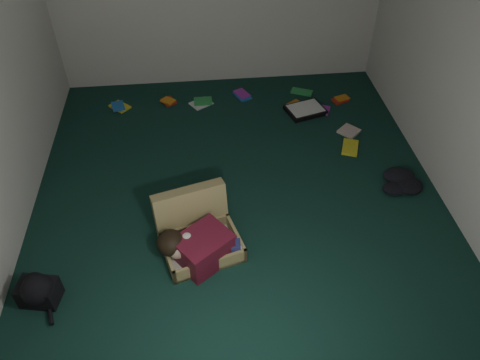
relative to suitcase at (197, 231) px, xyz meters
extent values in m
plane|color=#113128|center=(0.42, 0.55, -0.14)|extent=(4.50, 4.50, 0.00)
plane|color=silver|center=(0.42, -1.70, 1.16)|extent=(4.50, 0.00, 4.50)
plane|color=silver|center=(2.42, 0.55, 1.16)|extent=(0.00, 4.50, 4.50)
cube|color=tan|center=(0.04, -0.13, -0.07)|extent=(0.76, 0.63, 0.15)
cube|color=silver|center=(0.04, -0.13, -0.11)|extent=(0.69, 0.56, 0.02)
cube|color=tan|center=(-0.05, 0.17, 0.09)|extent=(0.69, 0.37, 0.48)
cube|color=silver|center=(0.02, -0.15, 0.02)|extent=(0.32, 0.26, 0.21)
sphere|color=tan|center=(-0.17, -0.23, 0.07)|extent=(0.18, 0.18, 0.18)
ellipsoid|color=black|center=(-0.22, -0.19, 0.11)|extent=(0.24, 0.25, 0.20)
ellipsoid|color=navy|center=(0.15, -0.10, 0.02)|extent=(0.22, 0.25, 0.20)
cube|color=navy|center=(0.11, -0.22, 0.01)|extent=(0.27, 0.24, 0.13)
cube|color=navy|center=(0.25, -0.19, -0.02)|extent=(0.23, 0.12, 0.10)
sphere|color=white|center=(0.33, -0.14, -0.04)|extent=(0.10, 0.10, 0.10)
sphere|color=white|center=(0.34, -0.21, -0.04)|extent=(0.09, 0.09, 0.09)
cylinder|color=tan|center=(0.10, -0.25, 0.06)|extent=(0.18, 0.10, 0.06)
cube|color=maroon|center=(0.05, -0.22, 0.00)|extent=(0.54, 0.52, 0.28)
cube|color=maroon|center=(0.05, -0.22, 0.15)|extent=(0.56, 0.54, 0.02)
cube|color=black|center=(1.39, 1.92, -0.12)|extent=(0.52, 0.44, 0.06)
cube|color=white|center=(1.39, 1.92, -0.09)|extent=(0.46, 0.39, 0.01)
cube|color=yellow|center=(-0.88, 2.27, -0.13)|extent=(0.21, 0.16, 0.02)
cube|color=#AC2617|center=(-0.28, 2.32, -0.13)|extent=(0.26, 0.25, 0.02)
cube|color=silver|center=(0.12, 2.24, -0.13)|extent=(0.21, 0.25, 0.02)
cube|color=#2060AF|center=(0.66, 2.36, -0.13)|extent=(0.22, 0.25, 0.02)
cube|color=orange|center=(1.31, 2.07, -0.13)|extent=(0.26, 0.25, 0.02)
cube|color=green|center=(1.44, 2.36, -0.13)|extent=(0.22, 0.18, 0.02)
cube|color=purple|center=(1.61, 1.92, -0.13)|extent=(0.26, 0.26, 0.02)
cube|color=beige|center=(1.81, 1.47, -0.13)|extent=(0.20, 0.24, 0.02)
cube|color=yellow|center=(1.74, 1.17, -0.13)|extent=(0.23, 0.26, 0.02)
cube|color=#AC2617|center=(1.88, 2.12, -0.13)|extent=(0.26, 0.24, 0.02)
camera|label=1|loc=(0.09, -2.75, 3.13)|focal=35.00mm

